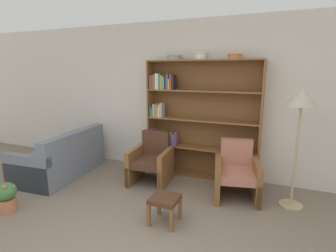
{
  "coord_description": "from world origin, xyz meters",
  "views": [
    {
      "loc": [
        1.28,
        -1.64,
        1.89
      ],
      "look_at": [
        -0.42,
        2.41,
        0.95
      ],
      "focal_mm": 28.0,
      "sensor_mm": 36.0,
      "label": 1
    }
  ],
  "objects_px": {
    "bowl_slate": "(235,56)",
    "armchair_leather": "(152,161)",
    "footstool": "(165,202)",
    "armchair_cushioned": "(236,173)",
    "bookshelf": "(193,120)",
    "potted_plant": "(6,196)",
    "couch": "(62,159)",
    "bowl_copper": "(174,57)",
    "floor_lamp": "(301,105)",
    "bowl_terracotta": "(201,55)"
  },
  "relations": [
    {
      "from": "bowl_slate",
      "to": "armchair_leather",
      "type": "bearing_deg",
      "value": -157.26
    },
    {
      "from": "footstool",
      "to": "armchair_cushioned",
      "type": "bearing_deg",
      "value": 56.49
    },
    {
      "from": "bookshelf",
      "to": "potted_plant",
      "type": "xyz_separation_m",
      "value": [
        -1.95,
        -2.19,
        -0.81
      ]
    },
    {
      "from": "bowl_slate",
      "to": "couch",
      "type": "height_order",
      "value": "bowl_slate"
    },
    {
      "from": "armchair_leather",
      "to": "bowl_copper",
      "type": "bearing_deg",
      "value": -117.0
    },
    {
      "from": "potted_plant",
      "to": "bowl_slate",
      "type": "bearing_deg",
      "value": 39.5
    },
    {
      "from": "bowl_slate",
      "to": "armchair_cushioned",
      "type": "relative_size",
      "value": 0.28
    },
    {
      "from": "bookshelf",
      "to": "bowl_copper",
      "type": "distance_m",
      "value": 1.14
    },
    {
      "from": "bookshelf",
      "to": "armchair_leather",
      "type": "bearing_deg",
      "value": -135.71
    },
    {
      "from": "armchair_leather",
      "to": "floor_lamp",
      "type": "xyz_separation_m",
      "value": [
        2.2,
        0.01,
        1.07
      ]
    },
    {
      "from": "armchair_cushioned",
      "to": "footstool",
      "type": "height_order",
      "value": "armchair_cushioned"
    },
    {
      "from": "armchair_leather",
      "to": "potted_plant",
      "type": "distance_m",
      "value": 2.17
    },
    {
      "from": "bowl_copper",
      "to": "bowl_terracotta",
      "type": "bearing_deg",
      "value": 0.0
    },
    {
      "from": "floor_lamp",
      "to": "bowl_slate",
      "type": "bearing_deg",
      "value": 152.08
    },
    {
      "from": "potted_plant",
      "to": "couch",
      "type": "bearing_deg",
      "value": 100.86
    },
    {
      "from": "bookshelf",
      "to": "footstool",
      "type": "xyz_separation_m",
      "value": [
        0.16,
        -1.62,
        -0.74
      ]
    },
    {
      "from": "armchair_cushioned",
      "to": "bowl_copper",
      "type": "bearing_deg",
      "value": -35.3
    },
    {
      "from": "bowl_slate",
      "to": "floor_lamp",
      "type": "relative_size",
      "value": 0.14
    },
    {
      "from": "bowl_terracotta",
      "to": "floor_lamp",
      "type": "bearing_deg",
      "value": -18.55
    },
    {
      "from": "bowl_terracotta",
      "to": "bowl_slate",
      "type": "xyz_separation_m",
      "value": [
        0.56,
        0.0,
        -0.02
      ]
    },
    {
      "from": "floor_lamp",
      "to": "potted_plant",
      "type": "xyz_separation_m",
      "value": [
        -3.6,
        -1.66,
        -1.22
      ]
    },
    {
      "from": "bowl_terracotta",
      "to": "armchair_leather",
      "type": "height_order",
      "value": "bowl_terracotta"
    },
    {
      "from": "bowl_slate",
      "to": "potted_plant",
      "type": "distance_m",
      "value": 3.9
    },
    {
      "from": "armchair_leather",
      "to": "footstool",
      "type": "height_order",
      "value": "armchair_leather"
    },
    {
      "from": "couch",
      "to": "armchair_cushioned",
      "type": "relative_size",
      "value": 1.96
    },
    {
      "from": "armchair_cushioned",
      "to": "floor_lamp",
      "type": "xyz_separation_m",
      "value": [
        0.78,
        0.01,
        1.07
      ]
    },
    {
      "from": "bowl_copper",
      "to": "bowl_slate",
      "type": "distance_m",
      "value": 1.03
    },
    {
      "from": "armchair_cushioned",
      "to": "potted_plant",
      "type": "distance_m",
      "value": 3.27
    },
    {
      "from": "armchair_leather",
      "to": "floor_lamp",
      "type": "distance_m",
      "value": 2.45
    },
    {
      "from": "floor_lamp",
      "to": "armchair_cushioned",
      "type": "bearing_deg",
      "value": -179.47
    },
    {
      "from": "footstool",
      "to": "floor_lamp",
      "type": "bearing_deg",
      "value": 36.07
    },
    {
      "from": "bowl_slate",
      "to": "armchair_leather",
      "type": "relative_size",
      "value": 0.28
    },
    {
      "from": "floor_lamp",
      "to": "potted_plant",
      "type": "distance_m",
      "value": 4.15
    },
    {
      "from": "floor_lamp",
      "to": "footstool",
      "type": "xyz_separation_m",
      "value": [
        -1.49,
        -1.09,
        -1.15
      ]
    },
    {
      "from": "armchair_leather",
      "to": "footstool",
      "type": "xyz_separation_m",
      "value": [
        0.71,
        -1.08,
        -0.09
      ]
    },
    {
      "from": "armchair_cushioned",
      "to": "potted_plant",
      "type": "relative_size",
      "value": 2.08
    },
    {
      "from": "bowl_copper",
      "to": "floor_lamp",
      "type": "distance_m",
      "value": 2.17
    },
    {
      "from": "potted_plant",
      "to": "armchair_leather",
      "type": "bearing_deg",
      "value": 49.8
    },
    {
      "from": "armchair_cushioned",
      "to": "floor_lamp",
      "type": "bearing_deg",
      "value": 168.3
    },
    {
      "from": "armchair_leather",
      "to": "armchair_cushioned",
      "type": "relative_size",
      "value": 1.0
    },
    {
      "from": "armchair_cushioned",
      "to": "floor_lamp",
      "type": "relative_size",
      "value": 0.51
    },
    {
      "from": "armchair_cushioned",
      "to": "footstool",
      "type": "distance_m",
      "value": 1.3
    },
    {
      "from": "bookshelf",
      "to": "couch",
      "type": "distance_m",
      "value": 2.49
    },
    {
      "from": "bowl_slate",
      "to": "floor_lamp",
      "type": "bearing_deg",
      "value": -27.92
    },
    {
      "from": "bowl_slate",
      "to": "footstool",
      "type": "xyz_separation_m",
      "value": [
        -0.52,
        -1.6,
        -1.82
      ]
    },
    {
      "from": "armchair_leather",
      "to": "potted_plant",
      "type": "height_order",
      "value": "armchair_leather"
    },
    {
      "from": "couch",
      "to": "floor_lamp",
      "type": "height_order",
      "value": "floor_lamp"
    },
    {
      "from": "bowl_terracotta",
      "to": "couch",
      "type": "distance_m",
      "value": 3.08
    },
    {
      "from": "bookshelf",
      "to": "floor_lamp",
      "type": "height_order",
      "value": "bookshelf"
    },
    {
      "from": "bookshelf",
      "to": "floor_lamp",
      "type": "relative_size",
      "value": 1.24
    }
  ]
}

